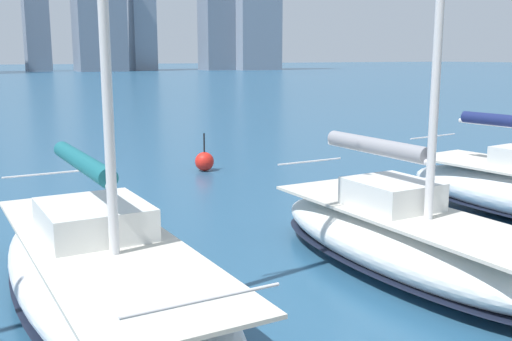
{
  "coord_description": "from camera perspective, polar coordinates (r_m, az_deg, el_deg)",
  "views": [
    {
      "loc": [
        4.95,
        2.53,
        4.21
      ],
      "look_at": [
        0.08,
        -6.65,
        2.2
      ],
      "focal_mm": 42.0,
      "sensor_mm": 36.0,
      "label": 1
    }
  ],
  "objects": [
    {
      "name": "sailboat_grey",
      "position": [
        12.14,
        13.97,
        -6.13
      ],
      "size": [
        2.63,
        7.44,
        11.24
      ],
      "color": "white",
      "rests_on": "ground"
    },
    {
      "name": "channel_buoy",
      "position": [
        22.17,
        -4.93,
        0.88
      ],
      "size": [
        0.7,
        0.7,
        1.4
      ],
      "color": "red",
      "rests_on": "ground"
    },
    {
      "name": "sailboat_teal",
      "position": [
        10.48,
        -14.27,
        -9.16
      ],
      "size": [
        3.08,
        8.9,
        11.47
      ],
      "color": "white",
      "rests_on": "ground"
    }
  ]
}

